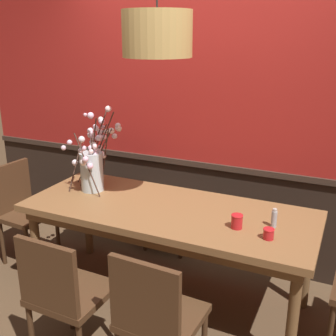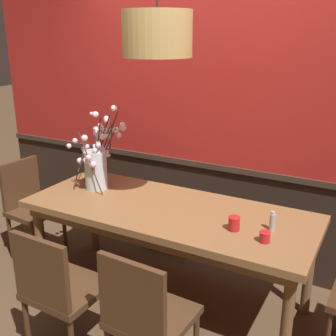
{
  "view_description": "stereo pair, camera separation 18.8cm",
  "coord_description": "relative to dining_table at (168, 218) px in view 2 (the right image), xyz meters",
  "views": [
    {
      "loc": [
        1.17,
        -2.55,
        2.02
      ],
      "look_at": [
        0.0,
        0.0,
        1.09
      ],
      "focal_mm": 44.36,
      "sensor_mm": 36.0,
      "label": 1
    },
    {
      "loc": [
        1.34,
        -2.46,
        2.02
      ],
      "look_at": [
        0.0,
        0.0,
        1.09
      ],
      "focal_mm": 44.36,
      "sensor_mm": 36.0,
      "label": 2
    }
  ],
  "objects": [
    {
      "name": "chair_near_side_right",
      "position": [
        0.32,
        -0.84,
        -0.17
      ],
      "size": [
        0.45,
        0.46,
        0.92
      ],
      "color": "#4C301C",
      "rests_on": "ground"
    },
    {
      "name": "vase_with_blossoms",
      "position": [
        -0.72,
        0.1,
        0.29
      ],
      "size": [
        0.44,
        0.53,
        0.65
      ],
      "color": "silver",
      "rests_on": "dining_table"
    },
    {
      "name": "candle_holder_nearer_edge",
      "position": [
        0.77,
        -0.17,
        0.12
      ],
      "size": [
        0.07,
        0.07,
        0.07
      ],
      "color": "red",
      "rests_on": "dining_table"
    },
    {
      "name": "candle_holder_nearer_center",
      "position": [
        0.55,
        -0.11,
        0.13
      ],
      "size": [
        0.08,
        0.08,
        0.1
      ],
      "color": "red",
      "rests_on": "dining_table"
    },
    {
      "name": "chair_head_west_end",
      "position": [
        -1.46,
        0.02,
        -0.18
      ],
      "size": [
        0.41,
        0.45,
        0.91
      ],
      "color": "#4C301C",
      "rests_on": "ground"
    },
    {
      "name": "back_wall",
      "position": [
        0.0,
        0.79,
        0.66
      ],
      "size": [
        4.67,
        0.14,
        2.73
      ],
      "color": "#2D2119",
      "rests_on": "ground"
    },
    {
      "name": "chair_far_side_left",
      "position": [
        -0.34,
        0.84,
        -0.17
      ],
      "size": [
        0.43,
        0.4,
        0.93
      ],
      "color": "#4C301C",
      "rests_on": "ground"
    },
    {
      "name": "dining_table",
      "position": [
        0.0,
        0.0,
        0.0
      ],
      "size": [
        2.15,
        0.87,
        0.78
      ],
      "color": "olive",
      "rests_on": "ground"
    },
    {
      "name": "ground_plane",
      "position": [
        0.0,
        0.0,
        -0.7
      ],
      "size": [
        24.0,
        24.0,
        0.0
      ],
      "primitive_type": "plane",
      "color": "brown"
    },
    {
      "name": "condiment_bottle",
      "position": [
        0.77,
        0.01,
        0.15
      ],
      "size": [
        0.04,
        0.04,
        0.13
      ],
      "color": "#ADADB2",
      "rests_on": "dining_table"
    },
    {
      "name": "pendant_lamp",
      "position": [
        -0.06,
        -0.03,
        1.31
      ],
      "size": [
        0.46,
        0.46,
        0.87
      ],
      "color": "tan"
    },
    {
      "name": "chair_near_side_left",
      "position": [
        -0.29,
        -0.87,
        -0.17
      ],
      "size": [
        0.45,
        0.45,
        0.91
      ],
      "color": "#4C301C",
      "rests_on": "ground"
    }
  ]
}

